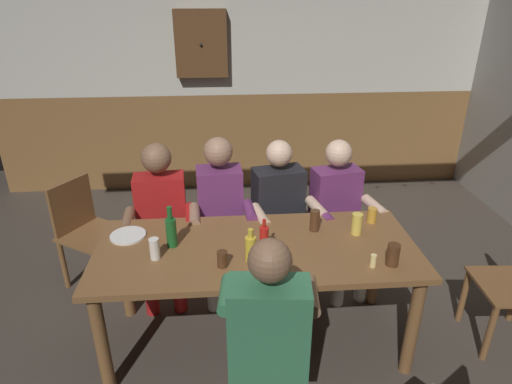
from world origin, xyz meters
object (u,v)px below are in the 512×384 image
Objects in this scene: dining_table at (257,260)px; person_3 at (339,210)px; pint_glass_0 at (357,224)px; bottle_0 at (251,248)px; pint_glass_5 at (222,259)px; chair_empty_near_right at (86,230)px; bottle_2 at (171,231)px; person_4 at (269,329)px; table_candle at (373,261)px; pint_glass_4 at (315,220)px; wall_dart_cabinet at (201,44)px; person_1 at (221,211)px; person_0 at (161,215)px; pint_glass_3 at (393,255)px; person_2 at (281,210)px; pint_glass_2 at (372,215)px; plate_0 at (128,235)px; pint_glass_1 at (155,249)px.

person_3 reaches higher than dining_table.
pint_glass_0 is at bearing 75.77° from person_3.
bottle_0 is 2.11× the size of pint_glass_5.
chair_empty_near_right is 3.19× the size of bottle_2.
table_candle is at bearing 35.93° from person_4.
person_3 is at bearing 57.34° from pint_glass_4.
wall_dart_cabinet reaches higher than pint_glass_0.
person_0 is at bearing -3.06° from person_1.
person_0 reaches higher than pint_glass_0.
pint_glass_3 reaches higher than dining_table.
person_4 is at bearing -153.23° from pint_glass_3.
bottle_0 is at bearing 84.62° from chair_empty_near_right.
person_0 is at bearing -10.49° from person_2.
person_2 reaches higher than bottle_2.
person_3 is 12.11× the size of pint_glass_5.
person_4 is at bearing -52.56° from bottle_2.
person_4 is 3.46m from wall_dart_cabinet.
person_4 is at bearing -83.66° from bottle_0.
pint_glass_2 is (0.12, -0.38, 0.16)m from person_3.
person_0 is 0.69m from chair_empty_near_right.
chair_empty_near_right is 5.98× the size of pint_glass_4.
person_4 is 0.88m from pint_glass_3.
wall_dart_cabinet is at bearing -83.58° from person_2.
pint_glass_4 reaches higher than plate_0.
pint_glass_0 is at bearing 102.37° from chair_empty_near_right.
pint_glass_3 reaches higher than table_candle.
pint_glass_1 reaches higher than plate_0.
pint_glass_2 is 0.52m from pint_glass_3.
plate_0 is at bearing -177.64° from pint_glass_2.
bottle_0 is 0.30× the size of wall_dart_cabinet.
chair_empty_near_right is (-1.10, 0.18, -0.21)m from person_1.
pint_glass_2 is 2.80m from wall_dart_cabinet.
wall_dart_cabinet is at bearing 117.24° from pint_glass_2.
person_0 is at bearing 148.16° from pint_glass_3.
pint_glass_0 is (1.99, -0.72, 0.36)m from chair_empty_near_right.
person_3 is at bearing 42.51° from dining_table.
pint_glass_5 is (0.01, -0.85, 0.13)m from person_1.
person_3 is at bearing 42.48° from pint_glass_5.
dining_table is at bearing 105.24° from person_1.
person_2 is 1.00m from bottle_2.
pint_glass_3 is (0.08, -0.91, 0.17)m from person_3.
person_1 is 0.80m from pint_glass_4.
wall_dart_cabinet reaches higher than chair_empty_near_right.
wall_dart_cabinet is (-1.22, 2.36, 0.89)m from pint_glass_2.
person_1 is 11.88× the size of pint_glass_2.
bottle_0 is at bearing 102.20° from person_4.
pint_glass_5 is (-1.00, 0.06, -0.02)m from pint_glass_3.
chair_empty_near_right reaches higher than pint_glass_5.
pint_glass_3 is (1.46, -0.91, 0.16)m from person_0.
person_0 is 1.47m from person_4.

